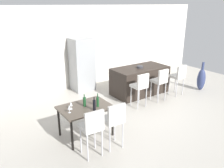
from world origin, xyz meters
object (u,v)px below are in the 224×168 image
at_px(dining_chair_near, 92,126).
at_px(wine_glass_right, 69,107).
at_px(kitchen_island, 140,80).
at_px(dining_table, 85,110).
at_px(bar_chair_right, 179,75).
at_px(dining_chair_far, 114,119).
at_px(refrigerator, 82,65).
at_px(wine_glass_left, 71,104).
at_px(floor_vase, 201,79).
at_px(bar_chair_left, 140,85).
at_px(fruit_bowl, 140,67).
at_px(wine_bottle_corner, 94,105).
at_px(bar_chair_middle, 160,80).
at_px(wine_bottle_middle, 85,102).
at_px(wine_bottle_end, 98,102).

bearing_deg(dining_chair_near, wine_glass_right, 102.57).
xyz_separation_m(kitchen_island, dining_table, (-2.82, -1.35, 0.20)).
bearing_deg(dining_table, bar_chair_right, 7.39).
height_order(dining_table, dining_chair_far, dining_chair_far).
bearing_deg(refrigerator, wine_glass_left, -121.87).
relative_size(bar_chair_right, dining_chair_far, 1.00).
bearing_deg(floor_vase, bar_chair_left, 176.94).
height_order(dining_chair_near, fruit_bowl, dining_chair_near).
xyz_separation_m(dining_chair_near, wine_bottle_corner, (0.34, 0.50, 0.17)).
distance_m(dining_table, dining_chair_near, 0.82).
xyz_separation_m(dining_chair_far, refrigerator, (1.13, 3.56, 0.22)).
bearing_deg(bar_chair_middle, wine_glass_right, -170.37).
xyz_separation_m(dining_chair_far, fruit_bowl, (2.51, 2.07, 0.26)).
bearing_deg(bar_chair_left, refrigerator, 106.92).
height_order(kitchen_island, dining_chair_far, dining_chair_far).
distance_m(wine_glass_left, fruit_bowl, 3.32).
xyz_separation_m(kitchen_island, wine_glass_left, (-3.13, -1.28, 0.40)).
height_order(refrigerator, fruit_bowl, refrigerator).
relative_size(bar_chair_right, refrigerator, 0.57).
relative_size(wine_bottle_corner, wine_glass_left, 1.79).
xyz_separation_m(refrigerator, floor_vase, (3.44, -2.45, -0.52)).
bearing_deg(bar_chair_right, fruit_bowl, 140.59).
distance_m(kitchen_island, wine_glass_left, 3.40).
distance_m(bar_chair_right, refrigerator, 3.31).
height_order(wine_glass_left, refrigerator, refrigerator).
distance_m(bar_chair_middle, fruit_bowl, 0.87).
height_order(dining_chair_near, wine_glass_right, dining_chair_near).
xyz_separation_m(dining_chair_near, wine_bottle_middle, (0.27, 0.80, 0.16)).
bearing_deg(wine_bottle_middle, bar_chair_left, 12.38).
relative_size(wine_bottle_end, wine_glass_left, 1.82).
relative_size(kitchen_island, bar_chair_right, 1.81).
bearing_deg(fruit_bowl, bar_chair_left, -129.83).
bearing_deg(wine_bottle_middle, floor_vase, 3.67).
height_order(dining_chair_near, wine_bottle_end, wine_bottle_end).
relative_size(dining_table, wine_bottle_end, 3.63).
distance_m(dining_table, wine_bottle_end, 0.35).
xyz_separation_m(bar_chair_middle, dining_table, (-2.90, -0.49, -0.04)).
distance_m(bar_chair_right, fruit_bowl, 1.31).
bearing_deg(wine_bottle_middle, refrigerator, 63.49).
distance_m(wine_glass_right, fruit_bowl, 3.47).
distance_m(bar_chair_right, wine_glass_left, 4.09).
xyz_separation_m(wine_glass_left, refrigerator, (1.69, 2.73, 0.06)).
relative_size(dining_table, wine_bottle_middle, 4.00).
bearing_deg(wine_bottle_end, dining_table, 149.23).
relative_size(bar_chair_middle, wine_bottle_corner, 3.36).
bearing_deg(fruit_bowl, wine_glass_right, -156.57).
height_order(bar_chair_left, wine_bottle_middle, bar_chair_left).
relative_size(dining_chair_near, wine_glass_right, 6.03).
bearing_deg(refrigerator, dining_table, -116.36).
bearing_deg(kitchen_island, refrigerator, 134.76).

